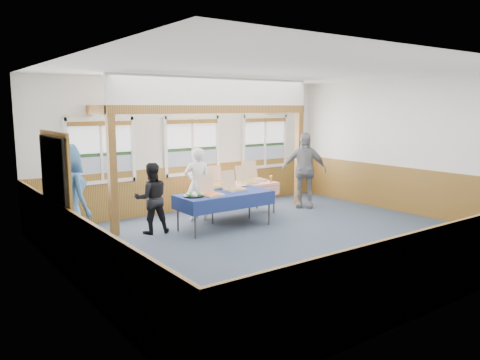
% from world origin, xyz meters
% --- Properties ---
extents(floor, '(8.00, 8.00, 0.00)m').
position_xyz_m(floor, '(0.00, 0.00, 0.00)').
color(floor, '#2A3644').
rests_on(floor, ground).
extents(ceiling, '(8.00, 8.00, 0.00)m').
position_xyz_m(ceiling, '(0.00, 0.00, 3.20)').
color(ceiling, white).
rests_on(ceiling, wall_back).
extents(wall_back, '(8.00, 0.00, 8.00)m').
position_xyz_m(wall_back, '(0.00, 3.50, 1.60)').
color(wall_back, silver).
rests_on(wall_back, floor).
extents(wall_front, '(8.00, 0.00, 8.00)m').
position_xyz_m(wall_front, '(0.00, -3.50, 1.60)').
color(wall_front, silver).
rests_on(wall_front, floor).
extents(wall_left, '(0.00, 8.00, 8.00)m').
position_xyz_m(wall_left, '(-4.00, 0.00, 1.60)').
color(wall_left, silver).
rests_on(wall_left, floor).
extents(wall_right, '(0.00, 8.00, 8.00)m').
position_xyz_m(wall_right, '(4.00, 0.00, 1.60)').
color(wall_right, silver).
rests_on(wall_right, floor).
extents(wainscot_back, '(7.98, 0.05, 1.10)m').
position_xyz_m(wainscot_back, '(0.00, 3.48, 0.55)').
color(wainscot_back, brown).
rests_on(wainscot_back, floor).
extents(wainscot_front, '(7.98, 0.05, 1.10)m').
position_xyz_m(wainscot_front, '(0.00, -3.48, 0.55)').
color(wainscot_front, brown).
rests_on(wainscot_front, floor).
extents(wainscot_left, '(0.05, 6.98, 1.10)m').
position_xyz_m(wainscot_left, '(-3.98, 0.00, 0.55)').
color(wainscot_left, brown).
rests_on(wainscot_left, floor).
extents(wainscot_right, '(0.05, 6.98, 1.10)m').
position_xyz_m(wainscot_right, '(3.98, 0.00, 0.55)').
color(wainscot_right, brown).
rests_on(wainscot_right, floor).
extents(cased_opening, '(0.06, 1.30, 2.10)m').
position_xyz_m(cased_opening, '(-3.96, 0.90, 1.05)').
color(cased_opening, '#2E2E2E').
rests_on(cased_opening, wall_left).
extents(window_left, '(1.56, 0.10, 1.46)m').
position_xyz_m(window_left, '(-2.30, 3.46, 1.68)').
color(window_left, white).
rests_on(window_left, wall_back).
extents(window_mid, '(1.56, 0.10, 1.46)m').
position_xyz_m(window_mid, '(0.00, 3.46, 1.68)').
color(window_mid, white).
rests_on(window_mid, wall_back).
extents(window_right, '(1.56, 0.10, 1.46)m').
position_xyz_m(window_right, '(2.30, 3.46, 1.68)').
color(window_right, white).
rests_on(window_right, wall_back).
extents(post_left, '(0.15, 0.15, 2.40)m').
position_xyz_m(post_left, '(-2.50, 2.30, 1.20)').
color(post_left, brown).
rests_on(post_left, floor).
extents(post_right, '(0.15, 0.15, 2.40)m').
position_xyz_m(post_right, '(2.50, 2.30, 1.20)').
color(post_right, brown).
rests_on(post_right, floor).
extents(cross_beam, '(5.15, 0.18, 0.18)m').
position_xyz_m(cross_beam, '(0.00, 2.30, 2.49)').
color(cross_beam, brown).
rests_on(cross_beam, post_left).
extents(table_left, '(2.10, 1.07, 0.76)m').
position_xyz_m(table_left, '(-0.41, 1.44, 0.71)').
color(table_left, '#2E2E2E').
rests_on(table_left, floor).
extents(table_right, '(2.11, 1.55, 0.76)m').
position_xyz_m(table_right, '(0.45, 2.22, 0.70)').
color(table_right, '#2E2E2E').
rests_on(table_right, floor).
extents(pizza_box_a, '(0.41, 0.49, 0.41)m').
position_xyz_m(pizza_box_a, '(-0.82, 1.33, 0.82)').
color(pizza_box_a, '#D9B390').
rests_on(pizza_box_a, table_left).
extents(pizza_box_b, '(0.41, 0.48, 0.41)m').
position_xyz_m(pizza_box_b, '(-0.07, 1.60, 0.82)').
color(pizza_box_b, '#D9B390').
rests_on(pizza_box_b, table_left).
extents(pizza_box_c, '(0.46, 0.54, 0.46)m').
position_xyz_m(pizza_box_c, '(-0.30, 2.12, 0.83)').
color(pizza_box_c, '#D9B390').
rests_on(pizza_box_c, table_right).
extents(pizza_box_d, '(0.40, 0.48, 0.42)m').
position_xyz_m(pizza_box_d, '(0.10, 2.41, 0.82)').
color(pizza_box_d, '#D9B390').
rests_on(pizza_box_d, table_right).
extents(pizza_box_e, '(0.38, 0.46, 0.41)m').
position_xyz_m(pizza_box_e, '(0.70, 2.14, 0.82)').
color(pizza_box_e, '#D9B390').
rests_on(pizza_box_e, table_right).
extents(pizza_box_f, '(0.44, 0.53, 0.46)m').
position_xyz_m(pizza_box_f, '(1.10, 2.36, 0.83)').
color(pizza_box_f, '#D9B390').
rests_on(pizza_box_f, table_right).
extents(veggie_tray, '(0.40, 0.40, 0.09)m').
position_xyz_m(veggie_tray, '(-1.16, 1.44, 0.79)').
color(veggie_tray, black).
rests_on(veggie_tray, table_left).
extents(drink_glass, '(0.07, 0.07, 0.15)m').
position_xyz_m(drink_glass, '(1.30, 1.97, 0.83)').
color(drink_glass, '#916918').
rests_on(drink_glass, table_right).
extents(woman_white, '(0.70, 0.57, 1.65)m').
position_xyz_m(woman_white, '(-0.51, 2.38, 0.82)').
color(woman_white, silver).
rests_on(woman_white, floor).
extents(woman_black, '(0.81, 0.70, 1.44)m').
position_xyz_m(woman_black, '(-1.83, 1.98, 0.72)').
color(woman_black, black).
rests_on(woman_black, floor).
extents(man_blue, '(0.85, 1.07, 1.90)m').
position_xyz_m(man_blue, '(-3.47, 1.95, 0.95)').
color(man_blue, teal).
rests_on(man_blue, floor).
extents(person_grey, '(1.14, 1.10, 1.91)m').
position_xyz_m(person_grey, '(2.41, 1.99, 0.96)').
color(person_grey, slate).
rests_on(person_grey, floor).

